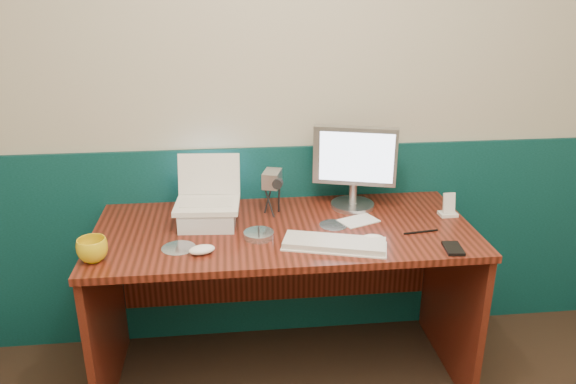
{
  "coord_description": "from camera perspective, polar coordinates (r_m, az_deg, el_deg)",
  "views": [
    {
      "loc": [
        -0.36,
        -0.77,
        1.74
      ],
      "look_at": [
        -0.14,
        1.23,
        0.97
      ],
      "focal_mm": 35.0,
      "sensor_mm": 36.0,
      "label": 1
    }
  ],
  "objects": [
    {
      "name": "laptop",
      "position": [
        2.36,
        -8.33,
        0.91
      ],
      "size": [
        0.28,
        0.23,
        0.22
      ],
      "primitive_type": null,
      "rotation": [
        0.0,
        0.0,
        -0.08
      ],
      "color": "white",
      "rests_on": "laptop_riser"
    },
    {
      "name": "monitor",
      "position": [
        2.55,
        6.72,
        2.37
      ],
      "size": [
        0.39,
        0.21,
        0.37
      ],
      "primitive_type": null,
      "rotation": [
        0.0,
        0.0,
        -0.28
      ],
      "color": "#AAAAAF",
      "rests_on": "desk"
    },
    {
      "name": "mouse_right",
      "position": [
        2.27,
        8.57,
        -4.72
      ],
      "size": [
        0.1,
        0.07,
        0.03
      ],
      "primitive_type": "ellipsoid",
      "rotation": [
        0.0,
        0.0,
        -0.09
      ],
      "color": "white",
      "rests_on": "desk"
    },
    {
      "name": "dock",
      "position": [
        2.6,
        15.93,
        -2.16
      ],
      "size": [
        0.08,
        0.06,
        0.01
      ],
      "primitive_type": "cube",
      "rotation": [
        0.0,
        0.0,
        0.04
      ],
      "color": "white",
      "rests_on": "desk"
    },
    {
      "name": "desk",
      "position": [
        2.56,
        -0.37,
        -11.3
      ],
      "size": [
        1.6,
        0.7,
        0.75
      ],
      "primitive_type": "cube",
      "color": "#37120A",
      "rests_on": "ground"
    },
    {
      "name": "music_player",
      "position": [
        2.58,
        16.04,
        -1.08
      ],
      "size": [
        0.05,
        0.03,
        0.09
      ],
      "primitive_type": "cube",
      "rotation": [
        -0.17,
        0.0,
        0.04
      ],
      "color": "silver",
      "rests_on": "dock"
    },
    {
      "name": "back_wall",
      "position": [
        2.6,
        1.94,
        10.03
      ],
      "size": [
        3.5,
        0.04,
        2.5
      ],
      "primitive_type": "cube",
      "color": "#B7B09A",
      "rests_on": "ground"
    },
    {
      "name": "cd_loose_a",
      "position": [
        2.25,
        -11.06,
        -5.59
      ],
      "size": [
        0.13,
        0.13,
        0.0
      ],
      "primitive_type": "cylinder",
      "color": "#B0B5C1",
      "rests_on": "desk"
    },
    {
      "name": "wainscot",
      "position": [
        2.83,
        1.79,
        -5.12
      ],
      "size": [
        3.48,
        0.02,
        1.0
      ],
      "primitive_type": "cube",
      "color": "#062E2D",
      "rests_on": "ground"
    },
    {
      "name": "pen",
      "position": [
        2.4,
        13.33,
        -3.96
      ],
      "size": [
        0.15,
        0.03,
        0.01
      ],
      "primitive_type": "cylinder",
      "rotation": [
        0.0,
        1.57,
        0.14
      ],
      "color": "black",
      "rests_on": "desk"
    },
    {
      "name": "cd_spindle",
      "position": [
        2.29,
        -2.98,
        -4.37
      ],
      "size": [
        0.12,
        0.12,
        0.03
      ],
      "primitive_type": "cylinder",
      "color": "silver",
      "rests_on": "desk"
    },
    {
      "name": "keyboard",
      "position": [
        2.22,
        4.73,
        -5.32
      ],
      "size": [
        0.42,
        0.24,
        0.02
      ],
      "primitive_type": "cube",
      "rotation": [
        0.0,
        0.0,
        -0.28
      ],
      "color": "silver",
      "rests_on": "desk"
    },
    {
      "name": "laptop_riser",
      "position": [
        2.41,
        -8.15,
        -2.48
      ],
      "size": [
        0.25,
        0.21,
        0.08
      ],
      "primitive_type": "cube",
      "rotation": [
        0.0,
        0.0,
        -0.08
      ],
      "color": "silver",
      "rests_on": "desk"
    },
    {
      "name": "camcorder",
      "position": [
        2.48,
        -1.61,
        -0.3
      ],
      "size": [
        0.11,
        0.14,
        0.18
      ],
      "primitive_type": null,
      "rotation": [
        0.0,
        0.0,
        -0.3
      ],
      "color": "#B8B8BD",
      "rests_on": "desk"
    },
    {
      "name": "pda",
      "position": [
        2.28,
        16.44,
        -5.52
      ],
      "size": [
        0.08,
        0.12,
        0.01
      ],
      "primitive_type": "cube",
      "rotation": [
        0.0,
        0.0,
        -0.11
      ],
      "color": "black",
      "rests_on": "desk"
    },
    {
      "name": "mouse_left",
      "position": [
        2.18,
        -8.75,
        -5.81
      ],
      "size": [
        0.11,
        0.08,
        0.03
      ],
      "primitive_type": "ellipsoid",
      "rotation": [
        0.0,
        0.0,
        0.25
      ],
      "color": "white",
      "rests_on": "desk"
    },
    {
      "name": "cd_loose_b",
      "position": [
        2.41,
        4.65,
        -3.36
      ],
      "size": [
        0.12,
        0.12,
        0.0
      ],
      "primitive_type": "cylinder",
      "color": "#B2B9C3",
      "rests_on": "desk"
    },
    {
      "name": "mug",
      "position": [
        2.22,
        -19.26,
        -5.57
      ],
      "size": [
        0.15,
        0.15,
        0.09
      ],
      "primitive_type": "imported",
      "rotation": [
        0.0,
        0.0,
        0.42
      ],
      "color": "gold",
      "rests_on": "desk"
    },
    {
      "name": "papers",
      "position": [
        2.46,
        7.19,
        -2.91
      ],
      "size": [
        0.19,
        0.16,
        0.0
      ],
      "primitive_type": "cube",
      "rotation": [
        0.0,
        0.0,
        0.4
      ],
      "color": "silver",
      "rests_on": "desk"
    }
  ]
}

